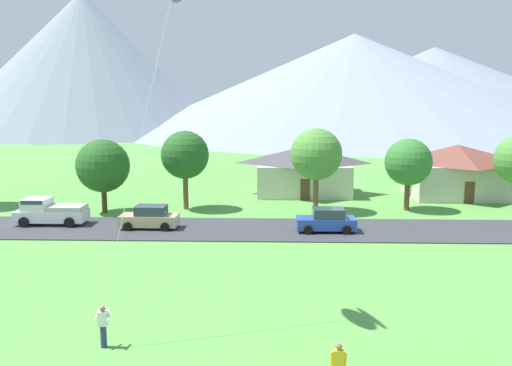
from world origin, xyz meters
The scene contains 13 objects.
road_strip centered at (0.00, 30.43, 0.04)m, with size 160.00×6.98×0.08m, color #38383D.
mountain_west_ridge centered at (22.93, 137.90, 12.83)m, with size 119.92×119.92×25.66m, color gray.
mountain_far_east_ridge centered at (-47.65, 136.15, 18.07)m, with size 73.09×73.09×36.14m, color gray.
mountain_east_ridge centered at (55.03, 177.66, 12.81)m, with size 123.28×123.28×25.62m, color gray.
house_leftmost centered at (19.78, 44.71, 2.62)m, with size 9.70×8.12×5.05m.
house_left_center centered at (4.94, 45.43, 2.47)m, with size 9.75×7.21×4.77m.
tree_near_left centered at (5.52, 36.99, 4.87)m, with size 4.33×4.33×7.06m.
tree_left_of_center centered at (-5.61, 37.70, 4.69)m, with size 4.11×4.11×6.78m.
tree_center centered at (13.38, 37.83, 4.13)m, with size 3.98×3.98×6.15m.
tree_near_right centered at (-12.20, 36.01, 3.95)m, with size 4.42×4.42×6.18m.
parked_car_blue_west_end centered at (5.77, 29.83, 0.87)m, with size 4.24×2.16×1.68m.
parked_car_tan_mid_west centered at (-7.12, 30.39, 0.87)m, with size 4.23×2.15×1.68m.
pickup_truck_white_west_side centered at (-14.95, 31.40, 1.06)m, with size 5.22×2.35×1.99m.
Camera 1 is at (1.92, -8.58, 9.68)m, focal length 38.42 mm.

